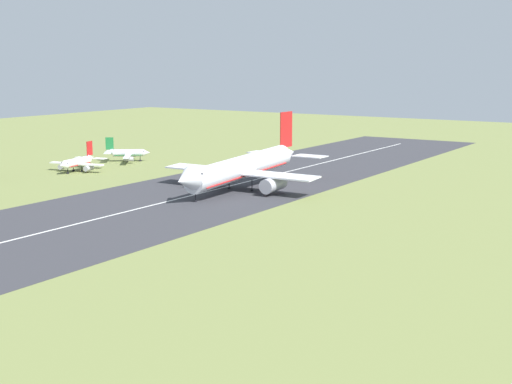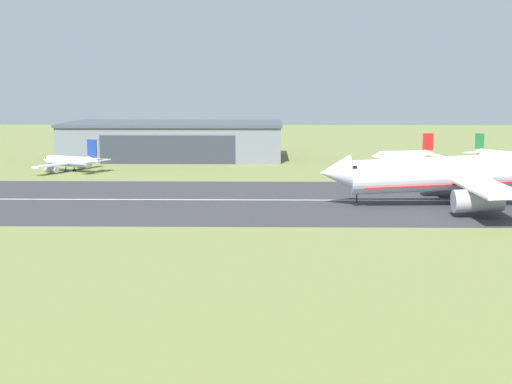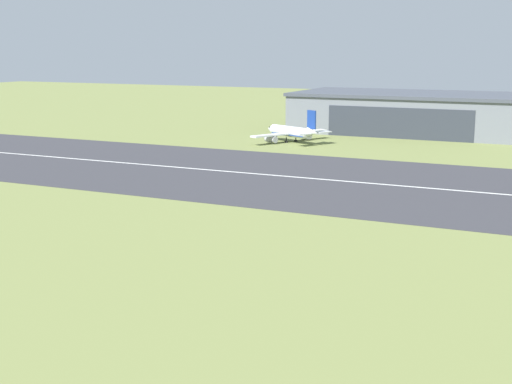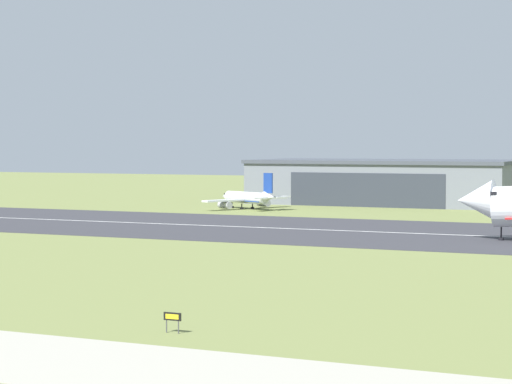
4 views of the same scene
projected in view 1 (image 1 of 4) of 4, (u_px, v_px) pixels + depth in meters
The scene contains 6 objects.
ground_plane at pixel (333, 273), 118.45m from camera, with size 662.00×662.00×0.00m, color olive.
runway_strip at pixel (67, 226), 152.35m from camera, with size 422.00×53.04×0.06m, color #333338.
runway_centreline at pixel (67, 226), 152.34m from camera, with size 379.80×0.70×0.01m, color silver.
airplane_landing at pixel (242, 168), 195.92m from camera, with size 57.83×46.85×20.08m.
airplane_parked_west at pixel (77, 162), 229.48m from camera, with size 18.82×19.44×9.11m.
airplane_parked_east at pixel (127, 153), 253.03m from camera, with size 19.58×17.63×8.66m.
Camera 1 is at (-102.75, 12.01, 34.39)m, focal length 50.00 mm.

